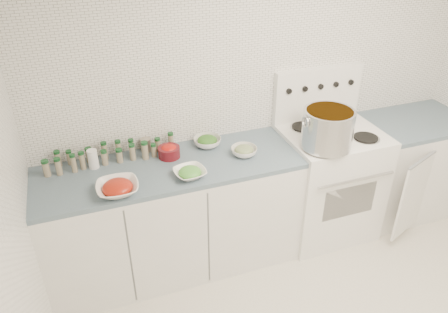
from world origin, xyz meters
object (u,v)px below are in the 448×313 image
stock_pot (328,127)px  bowl_snowpea (190,173)px  stove (326,179)px  bowl_tomato (118,188)px

stock_pot → bowl_snowpea: stock_pot is taller
stove → bowl_tomato: stove is taller
stove → bowl_snowpea: 1.29m
stock_pot → bowl_snowpea: size_ratio=1.63×
stove → bowl_snowpea: bearing=-171.9°
bowl_tomato → bowl_snowpea: 0.48m
stove → bowl_tomato: 1.76m
bowl_snowpea → stock_pot: bearing=-0.7°
stock_pot → bowl_snowpea: 1.04m
bowl_tomato → bowl_snowpea: (0.48, 0.03, -0.01)m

